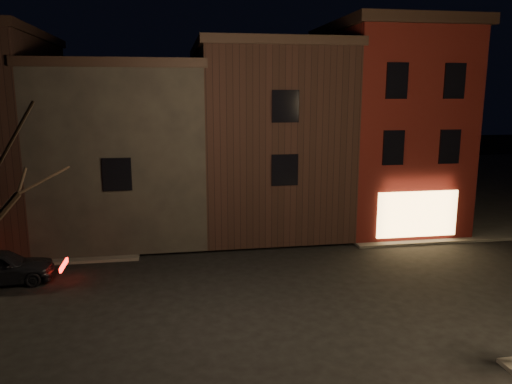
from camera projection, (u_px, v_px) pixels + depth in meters
ground at (276, 300)px, 17.43m from camera, size 120.00×120.00×0.00m
sidewalk_far_right at (469, 181)px, 40.02m from camera, size 30.00×30.00×0.12m
corner_building at (386, 125)px, 26.83m from camera, size 6.50×8.50×10.50m
row_building_a at (264, 135)px, 26.87m from camera, size 7.30×10.30×9.40m
row_building_b at (126, 147)px, 25.78m from camera, size 7.80×10.30×8.40m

